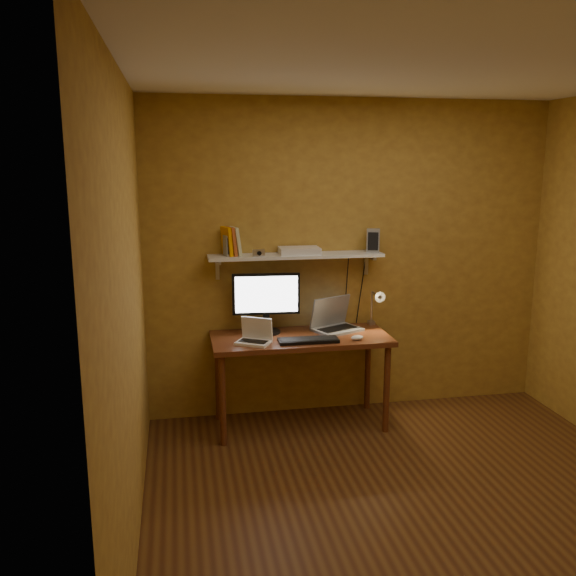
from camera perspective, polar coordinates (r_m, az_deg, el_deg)
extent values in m
cube|color=brown|center=(4.13, 12.13, -19.30)|extent=(3.40, 3.20, 0.02)
cube|color=silver|center=(3.58, 14.05, 19.61)|extent=(3.40, 3.20, 0.02)
cube|color=#B79238|center=(5.12, 5.88, 2.73)|extent=(3.40, 0.02, 2.60)
cube|color=#B79238|center=(3.35, -14.95, -2.49)|extent=(0.02, 3.20, 2.60)
cube|color=brown|center=(4.82, 1.18, -4.75)|extent=(1.40, 0.60, 0.04)
cylinder|color=brown|center=(4.63, -6.13, -10.43)|extent=(0.05, 0.05, 0.71)
cylinder|color=brown|center=(4.89, 9.21, -9.31)|extent=(0.05, 0.05, 0.71)
cylinder|color=brown|center=(5.08, -6.56, -8.40)|extent=(0.05, 0.05, 0.71)
cylinder|color=brown|center=(5.31, 7.47, -7.50)|extent=(0.05, 0.05, 0.71)
cube|color=silver|center=(4.86, 0.76, 3.05)|extent=(1.40, 0.25, 0.02)
cube|color=silver|center=(4.90, -6.63, 1.83)|extent=(0.03, 0.03, 0.18)
cube|color=silver|center=(5.13, 7.32, 2.27)|extent=(0.03, 0.03, 0.18)
cylinder|color=black|center=(4.90, -2.04, -4.12)|extent=(0.24, 0.24, 0.02)
cube|color=black|center=(4.88, -2.05, -3.16)|extent=(0.05, 0.05, 0.17)
cube|color=black|center=(4.83, -2.07, -0.56)|extent=(0.54, 0.07, 0.33)
cube|color=white|center=(4.81, -2.04, -0.60)|extent=(0.49, 0.04, 0.29)
cube|color=gray|center=(4.97, 4.64, -3.90)|extent=(0.44, 0.39, 0.02)
cube|color=black|center=(4.97, 4.64, -3.78)|extent=(0.34, 0.26, 0.00)
cube|color=gray|center=(5.01, 3.95, -2.18)|extent=(0.37, 0.22, 0.25)
cube|color=#131C3C|center=(5.01, 3.95, -2.18)|extent=(0.32, 0.19, 0.21)
cube|color=white|center=(4.62, -3.27, -5.12)|extent=(0.30, 0.27, 0.02)
cube|color=black|center=(4.61, -3.27, -4.99)|extent=(0.23, 0.19, 0.00)
cube|color=white|center=(4.66, -2.92, -3.76)|extent=(0.23, 0.16, 0.17)
cube|color=black|center=(4.66, -2.92, -3.76)|extent=(0.20, 0.13, 0.14)
cube|color=black|center=(4.66, 1.91, -4.91)|extent=(0.46, 0.16, 0.02)
ellipsoid|color=white|center=(4.73, 6.49, -4.64)|extent=(0.11, 0.08, 0.04)
cube|color=silver|center=(5.20, 7.79, -3.48)|extent=(0.05, 0.06, 0.08)
cylinder|color=silver|center=(5.17, 7.84, -1.88)|extent=(0.02, 0.02, 0.28)
cylinder|color=silver|center=(5.06, 8.16, -0.55)|extent=(0.01, 0.16, 0.01)
cone|color=silver|center=(4.99, 8.46, -0.74)|extent=(0.09, 0.09, 0.09)
sphere|color=#FFE0A5|center=(4.97, 8.53, -0.79)|extent=(0.04, 0.04, 0.04)
cube|color=gray|center=(4.78, -5.44, 3.99)|extent=(0.11, 0.11, 0.16)
cube|color=gray|center=(5.01, 7.96, 4.43)|extent=(0.13, 0.13, 0.19)
cube|color=orange|center=(4.78, -5.74, 4.36)|extent=(0.09, 0.16, 0.23)
cube|color=#A84C20|center=(4.78, -5.36, 4.37)|extent=(0.10, 0.16, 0.23)
cube|color=beige|center=(4.79, -4.99, 4.38)|extent=(0.10, 0.16, 0.23)
cube|color=silver|center=(4.73, -2.76, 3.30)|extent=(0.10, 0.04, 0.06)
cylinder|color=black|center=(4.72, -2.73, 3.27)|extent=(0.04, 0.02, 0.03)
cube|color=white|center=(4.86, 1.07, 3.52)|extent=(0.33, 0.22, 0.05)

